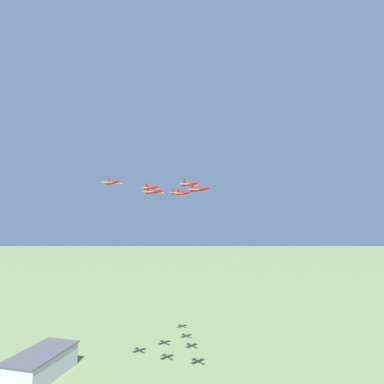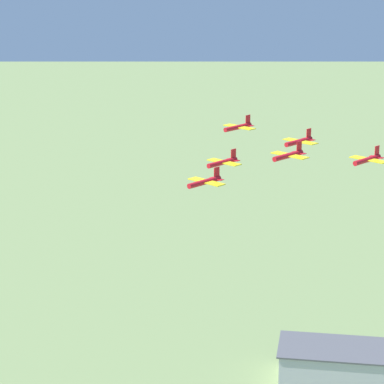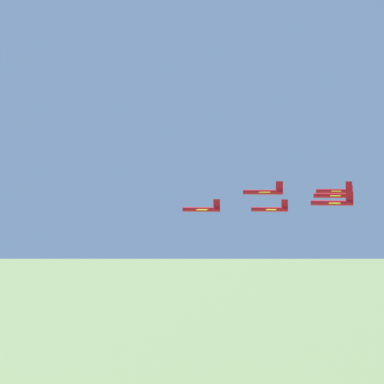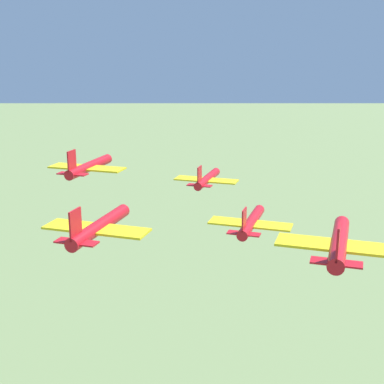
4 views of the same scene
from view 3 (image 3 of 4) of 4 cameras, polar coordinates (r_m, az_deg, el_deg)
name	(u,v)px [view 3 (image 3 of 4)]	position (r m, az deg, el deg)	size (l,w,h in m)	color
jet_0	(203,209)	(213.94, 0.69, -1.09)	(8.17, 8.31, 2.99)	red
jet_1	(265,192)	(203.00, 4.58, 0.00)	(8.17, 8.31, 2.99)	red
jet_2	(271,209)	(221.12, 4.98, -1.08)	(8.17, 8.31, 2.99)	red
jet_3	(334,203)	(193.27, 8.88, -0.67)	(8.17, 8.31, 2.99)	red
jet_4	(335,195)	(211.29, 8.94, -0.22)	(8.17, 8.31, 2.99)	red
jet_5	(335,191)	(229.33, 8.99, 0.07)	(8.17, 8.31, 2.99)	red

